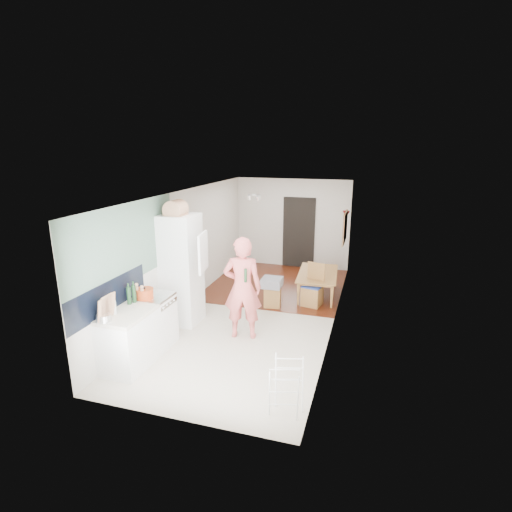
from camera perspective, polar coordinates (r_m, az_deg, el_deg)
The scene contains 32 objects.
room_shell at distance 8.01m, azimuth -0.00°, elevation 0.05°, with size 3.20×7.00×2.50m, color beige, non-canonical shape.
floor at distance 8.43m, azimuth -0.00°, elevation -8.16°, with size 3.20×7.00×0.01m, color beige.
wood_floor_overlay at distance 10.09m, azimuth 3.06°, elevation -4.04°, with size 3.20×3.30×0.01m, color #551B0C.
sage_wall_panel at distance 6.79m, azimuth -18.07°, elevation 1.62°, with size 0.02×3.00×1.30m, color slate.
tile_splashback at distance 6.56m, azimuth -20.23°, elevation -5.46°, with size 0.02×1.90×0.50m, color black.
doorway_recess at distance 11.31m, azimuth 6.12°, elevation 3.30°, with size 0.90×0.04×2.00m, color black.
base_cabinet at distance 6.69m, azimuth -17.64°, elevation -11.56°, with size 0.60×0.90×0.86m, color white.
worktop at distance 6.50m, azimuth -17.98°, elevation -7.94°, with size 0.62×0.92×0.06m, color beige.
range_cooker at distance 7.24m, azimuth -14.30°, elevation -9.02°, with size 0.60×0.60×0.88m, color white.
cooker_top at distance 7.07m, azimuth -14.55°, elevation -5.63°, with size 0.60×0.60×0.04m, color silver.
fridge_housing at distance 7.83m, azimuth -10.62°, elevation -1.93°, with size 0.66×0.66×2.15m, color white.
fridge_door at distance 7.18m, azimuth -7.57°, elevation 0.55°, with size 0.56×0.04×0.70m, color white.
fridge_interior at distance 7.57m, azimuth -8.71°, elevation 1.29°, with size 0.02×0.52×0.66m, color white.
pinboard at distance 9.49m, azimuth 12.60°, elevation 4.01°, with size 0.03×0.90×0.70m, color tan.
pinboard_frame at distance 9.49m, azimuth 12.51°, elevation 4.02°, with size 0.01×0.94×0.74m, color #A46F37.
wall_sconce at distance 10.09m, azimuth 12.74°, elevation 5.85°, with size 0.18×0.18×0.16m, color maroon.
person at distance 7.07m, azimuth -1.95°, elevation -3.31°, with size 0.81×0.53×2.22m, color #E16361.
dining_table at distance 9.40m, azimuth 8.93°, elevation -4.25°, with size 1.33×0.74×0.47m, color #A46F37.
dining_chair at distance 8.73m, azimuth 8.08°, elevation -4.18°, with size 0.39×0.39×0.93m, color #A46F37, non-canonical shape.
stool at distance 8.69m, azimuth 2.39°, elevation -5.81°, with size 0.34×0.34×0.45m, color #A46F37, non-canonical shape.
grey_drape at distance 8.58m, azimuth 2.28°, elevation -3.80°, with size 0.43×0.43×0.19m, color gray.
drying_rack at distance 5.43m, azimuth 4.38°, elevation -18.36°, with size 0.38×0.35×0.75m, color white, non-canonical shape.
bread_bin at distance 7.51m, azimuth -11.40°, elevation 6.51°, with size 0.38×0.36×0.20m, color tan, non-canonical shape.
red_casserole at distance 6.93m, azimuth -15.61°, elevation -5.19°, with size 0.30×0.30×0.17m, color #BD4018.
steel_pan at distance 6.27m, azimuth -20.90°, elevation -8.26°, with size 0.22×0.22×0.11m, color silver.
held_bottle at distance 6.85m, azimuth -1.51°, elevation -2.80°, with size 0.05×0.05×0.24m, color #1A3B1E.
bottle_a at distance 6.75m, azimuth -17.70°, elevation -5.44°, with size 0.07×0.07×0.28m, color #1A3B1E.
bottle_b at distance 6.80m, azimuth -17.03°, elevation -5.21°, with size 0.07×0.07×0.29m, color #1A3B1E.
bottle_c at distance 6.46m, azimuth -19.71°, elevation -6.93°, with size 0.09×0.09×0.21m, color silver.
pepper_mill_front at distance 6.84m, azimuth -15.92°, elevation -5.33°, with size 0.06×0.06×0.21m, color tan.
pepper_mill_back at distance 6.90m, azimuth -16.64°, elevation -5.12°, with size 0.06×0.06×0.23m, color tan.
chopping_boards at distance 6.26m, azimuth -20.59°, elevation -6.90°, with size 0.04×0.28×0.38m, color tan, non-canonical shape.
Camera 1 is at (2.24, -7.38, 3.41)m, focal length 28.00 mm.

